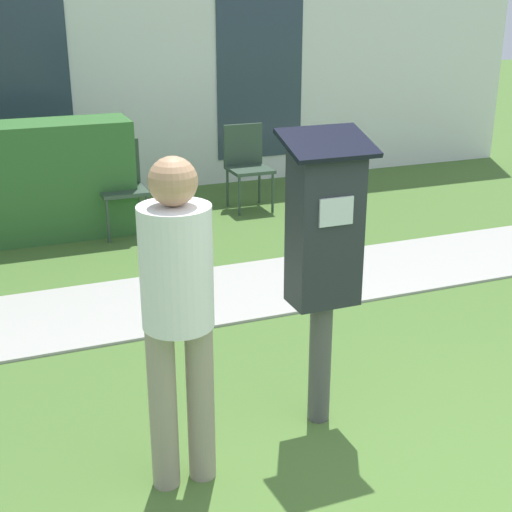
{
  "coord_description": "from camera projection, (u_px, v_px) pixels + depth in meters",
  "views": [
    {
      "loc": [
        -1.9,
        -1.8,
        2.19
      ],
      "look_at": [
        -0.75,
        1.11,
        1.05
      ],
      "focal_mm": 50.0,
      "sensor_mm": 36.0,
      "label": 1
    }
  ],
  "objects": [
    {
      "name": "building_facade",
      "position": [
        142.0,
        52.0,
        8.13
      ],
      "size": [
        10.0,
        0.26,
        3.2
      ],
      "color": "white",
      "rests_on": "ground"
    },
    {
      "name": "hedge_row",
      "position": [
        25.0,
        182.0,
        6.7
      ],
      "size": [
        2.01,
        0.6,
        1.1
      ],
      "color": "#33662D",
      "rests_on": "ground"
    },
    {
      "name": "parking_meter",
      "position": [
        324.0,
        244.0,
        3.59
      ],
      "size": [
        0.44,
        0.31,
        1.59
      ],
      "color": "#4C4C4C",
      "rests_on": "ground"
    },
    {
      "name": "outdoor_chair_middle",
      "position": [
        247.0,
        160.0,
        7.71
      ],
      "size": [
        0.44,
        0.44,
        0.9
      ],
      "rotation": [
        0.0,
        0.0,
        0.42
      ],
      "color": "#334738",
      "rests_on": "ground"
    },
    {
      "name": "sidewalk",
      "position": [
        253.0,
        288.0,
        5.66
      ],
      "size": [
        12.0,
        1.1,
        0.02
      ],
      "color": "#A3A099",
      "rests_on": "ground"
    },
    {
      "name": "person_standing",
      "position": [
        178.0,
        303.0,
        3.12
      ],
      "size": [
        0.32,
        0.32,
        1.58
      ],
      "rotation": [
        0.0,
        0.0,
        0.21
      ],
      "color": "gray",
      "rests_on": "ground"
    },
    {
      "name": "outdoor_chair_left",
      "position": [
        120.0,
        180.0,
        6.87
      ],
      "size": [
        0.44,
        0.44,
        0.9
      ],
      "rotation": [
        0.0,
        0.0,
        -0.11
      ],
      "color": "#334738",
      "rests_on": "ground"
    }
  ]
}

